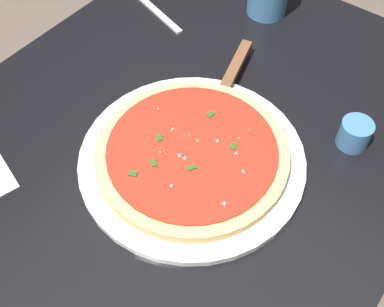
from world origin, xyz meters
name	(u,v)px	position (x,y,z in m)	size (l,w,h in m)	color
ground_plane	(192,296)	(0.00, 0.00, 0.00)	(5.00, 5.00, 0.00)	brown
restaurant_table	(191,181)	(0.00, 0.00, 0.59)	(0.90, 0.72, 0.75)	black
serving_plate	(192,159)	(0.06, 0.05, 0.75)	(0.34, 0.34, 0.01)	white
pizza	(192,153)	(0.06, 0.05, 0.77)	(0.29, 0.29, 0.02)	#DBB26B
pizza_server	(228,83)	(-0.10, 0.00, 0.76)	(0.22, 0.10, 0.01)	silver
cup_small_sauce	(355,134)	(-0.12, 0.22, 0.77)	(0.05, 0.05, 0.04)	teal
fork	(150,5)	(-0.20, -0.26, 0.75)	(0.07, 0.18, 0.00)	silver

